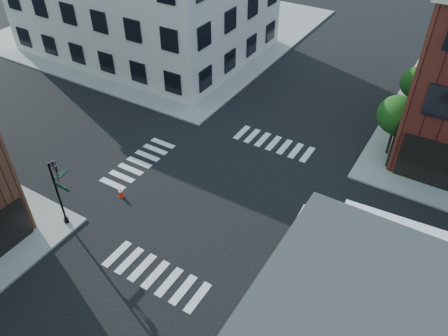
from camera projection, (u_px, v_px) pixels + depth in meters
ground at (224, 198)px, 27.71m from camera, size 120.00×120.00×0.00m
sidewalk_nw at (164, 27)px, 50.14m from camera, size 30.00×30.00×0.15m
tree_near at (398, 117)px, 29.28m from camera, size 2.69×2.69×4.49m
tree_far at (417, 85)px, 33.45m from camera, size 2.43×2.43×4.07m
signal_pole at (59, 187)px, 24.21m from camera, size 1.29×1.24×4.60m
box_truck at (381, 261)px, 21.18m from camera, size 8.95×3.24×3.98m
traffic_cone at (121, 192)px, 27.64m from camera, size 0.43×0.43×0.65m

